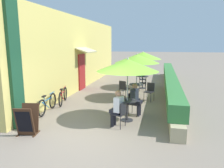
# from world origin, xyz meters

# --- Properties ---
(ground_plane) EXTENTS (120.00, 120.00, 0.00)m
(ground_plane) POSITION_xyz_m (0.00, 0.00, 0.00)
(ground_plane) COLOR gray
(cafe_facade_wall) EXTENTS (0.98, 14.81, 4.20)m
(cafe_facade_wall) POSITION_xyz_m (-2.54, 7.27, 2.09)
(cafe_facade_wall) COLOR #E0CC6B
(cafe_facade_wall) RESTS_ON ground_plane
(planter_hedge) EXTENTS (0.60, 13.81, 1.01)m
(planter_hedge) POSITION_xyz_m (2.75, 7.31, 0.54)
(planter_hedge) COLOR tan
(planter_hedge) RESTS_ON ground_plane
(patio_table_near) EXTENTS (0.70, 0.70, 0.75)m
(patio_table_near) POSITION_xyz_m (1.07, 1.94, 0.52)
(patio_table_near) COLOR #28282D
(patio_table_near) RESTS_ON ground_plane
(patio_umbrella_near) EXTENTS (2.15, 2.15, 2.26)m
(patio_umbrella_near) POSITION_xyz_m (1.07, 1.94, 2.01)
(patio_umbrella_near) COLOR #B7B7BC
(patio_umbrella_near) RESTS_ON ground_plane
(cafe_chair_near_left) EXTENTS (0.50, 0.50, 0.87)m
(cafe_chair_near_left) POSITION_xyz_m (1.19, 2.62, 0.52)
(cafe_chair_near_left) COLOR #232328
(cafe_chair_near_left) RESTS_ON ground_plane
(seated_patron_near_left) EXTENTS (0.47, 0.42, 1.25)m
(seated_patron_near_left) POSITION_xyz_m (1.30, 2.59, 0.69)
(seated_patron_near_left) COLOR #23232D
(seated_patron_near_left) RESTS_ON ground_plane
(cafe_chair_near_right) EXTENTS (0.50, 0.50, 0.87)m
(cafe_chair_near_right) POSITION_xyz_m (0.94, 1.25, 0.52)
(cafe_chair_near_right) COLOR #232328
(cafe_chair_near_right) RESTS_ON ground_plane
(seated_patron_near_right) EXTENTS (0.47, 0.42, 1.25)m
(seated_patron_near_right) POSITION_xyz_m (0.84, 1.28, 0.69)
(seated_patron_near_right) COLOR #23232D
(seated_patron_near_right) RESTS_ON ground_plane
(coffee_cup_near) EXTENTS (0.07, 0.07, 0.09)m
(coffee_cup_near) POSITION_xyz_m (1.05, 1.77, 0.80)
(coffee_cup_near) COLOR #232328
(coffee_cup_near) RESTS_ON patio_table_near
(patio_table_mid) EXTENTS (0.70, 0.70, 0.75)m
(patio_table_mid) POSITION_xyz_m (1.05, 5.04, 0.52)
(patio_table_mid) COLOR #28282D
(patio_table_mid) RESTS_ON ground_plane
(patio_umbrella_mid) EXTENTS (2.15, 2.15, 2.26)m
(patio_umbrella_mid) POSITION_xyz_m (1.05, 5.04, 2.01)
(patio_umbrella_mid) COLOR #B7B7BC
(patio_umbrella_mid) RESTS_ON ground_plane
(cafe_chair_mid_left) EXTENTS (0.52, 0.52, 0.87)m
(cafe_chair_mid_left) POSITION_xyz_m (0.38, 5.22, 0.52)
(cafe_chair_mid_left) COLOR #232328
(cafe_chair_mid_left) RESTS_ON ground_plane
(cafe_chair_mid_right) EXTENTS (0.52, 0.52, 0.87)m
(cafe_chair_mid_right) POSITION_xyz_m (1.72, 4.86, 0.52)
(cafe_chair_mid_right) COLOR #232328
(cafe_chair_mid_right) RESTS_ON ground_plane
(coffee_cup_mid) EXTENTS (0.07, 0.07, 0.09)m
(coffee_cup_mid) POSITION_xyz_m (1.22, 5.02, 0.80)
(coffee_cup_mid) COLOR white
(coffee_cup_mid) RESTS_ON patio_table_mid
(patio_table_far) EXTENTS (0.70, 0.70, 0.75)m
(patio_table_far) POSITION_xyz_m (1.14, 7.69, 0.52)
(patio_table_far) COLOR #28282D
(patio_table_far) RESTS_ON ground_plane
(patio_umbrella_far) EXTENTS (2.15, 2.15, 2.26)m
(patio_umbrella_far) POSITION_xyz_m (1.14, 7.69, 2.01)
(patio_umbrella_far) COLOR #B7B7BC
(patio_umbrella_far) RESTS_ON ground_plane
(cafe_chair_far_left) EXTENTS (0.44, 0.44, 0.87)m
(cafe_chair_far_left) POSITION_xyz_m (1.28, 7.01, 0.52)
(cafe_chair_far_left) COLOR #232328
(cafe_chair_far_left) RESTS_ON ground_plane
(cafe_chair_far_right) EXTENTS (0.44, 0.44, 0.87)m
(cafe_chair_far_right) POSITION_xyz_m (1.00, 8.37, 0.52)
(cafe_chair_far_right) COLOR #232328
(cafe_chair_far_right) RESTS_ON ground_plane
(coffee_cup_far) EXTENTS (0.07, 0.07, 0.09)m
(coffee_cup_far) POSITION_xyz_m (1.09, 7.62, 0.80)
(coffee_cup_far) COLOR teal
(coffee_cup_far) RESTS_ON patio_table_far
(bicycle_leaning) EXTENTS (0.24, 1.74, 0.76)m
(bicycle_leaning) POSITION_xyz_m (-2.20, 2.17, 0.35)
(bicycle_leaning) COLOR black
(bicycle_leaning) RESTS_ON ground_plane
(bicycle_second) EXTENTS (0.47, 1.70, 0.75)m
(bicycle_second) POSITION_xyz_m (-2.16, 3.53, 0.34)
(bicycle_second) COLOR black
(bicycle_second) RESTS_ON ground_plane
(menu_board) EXTENTS (0.63, 0.71, 0.91)m
(menu_board) POSITION_xyz_m (-1.73, 0.09, 0.45)
(menu_board) COLOR #422819
(menu_board) RESTS_ON ground_plane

